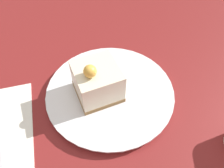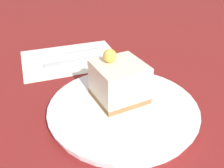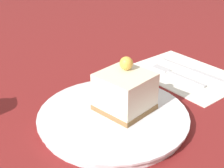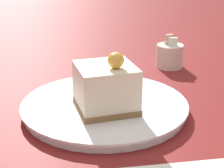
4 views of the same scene
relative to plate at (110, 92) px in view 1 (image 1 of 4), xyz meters
The scene contains 3 objects.
ground_plane 0.04m from the plate, 57.98° to the left, with size 4.00×4.00×0.00m, color maroon.
plate is the anchor object (origin of this frame).
cake_slice 0.05m from the plate, ahead, with size 0.09×0.09×0.10m.
Camera 1 is at (0.08, 0.25, 0.40)m, focal length 35.00 mm.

